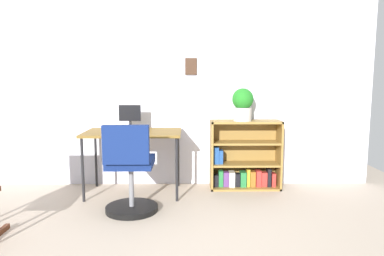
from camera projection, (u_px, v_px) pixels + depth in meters
wall_back at (160, 91)px, 4.35m from camera, size 5.20×0.12×2.32m
desk at (133, 136)px, 3.99m from camera, size 1.08×0.63×0.72m
monitor at (130, 117)px, 4.07m from camera, size 0.25×0.15×0.29m
keyboard at (128, 132)px, 3.90m from camera, size 0.43×0.14×0.02m
office_chair at (130, 174)px, 3.41m from camera, size 0.52×0.55×0.89m
bookshelf_low at (244, 159)px, 4.27m from camera, size 0.83×0.30×0.82m
potted_plant_on_shelf at (243, 104)px, 4.13m from camera, size 0.25×0.25×0.38m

